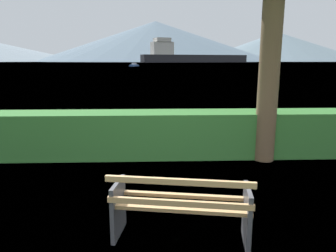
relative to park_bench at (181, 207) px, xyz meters
name	(u,v)px	position (x,y,z in m)	size (l,w,h in m)	color
ground_plane	(181,237)	(0.01, 0.06, -0.42)	(1400.00, 1400.00, 0.00)	#567A38
water_surface	(156,62)	(0.01, 306.63, -0.42)	(620.00, 620.00, 0.00)	slate
park_bench	(181,207)	(0.00, 0.00, 0.00)	(1.67, 0.82, 0.87)	tan
hedge_row	(169,134)	(0.01, 3.37, 0.07)	(12.50, 0.86, 0.98)	#387A33
cargo_ship_large	(188,56)	(30.89, 306.66, 5.88)	(107.38, 45.73, 22.54)	#232328
fishing_boat_near	(134,65)	(-7.73, 107.23, 0.01)	(3.09, 5.41, 1.22)	#335693
distant_hills	(131,45)	(-42.03, 557.59, 27.76)	(882.47, 397.59, 66.66)	gray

